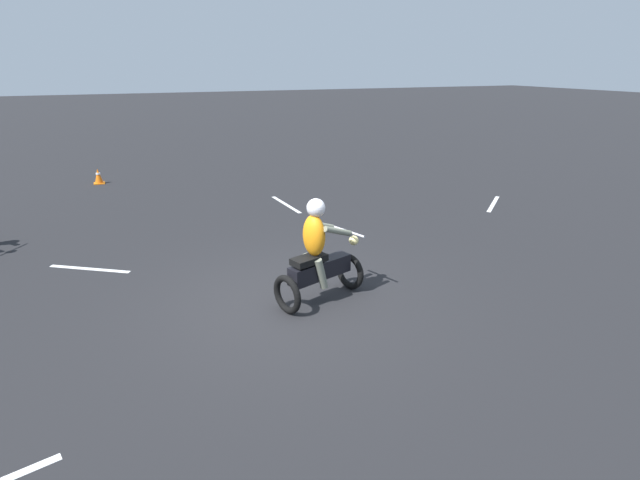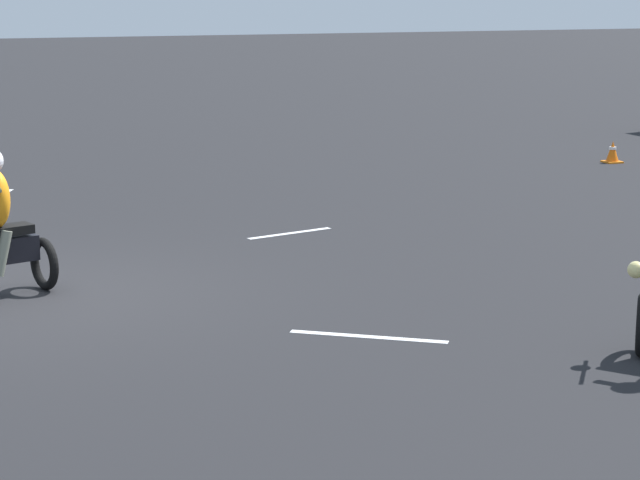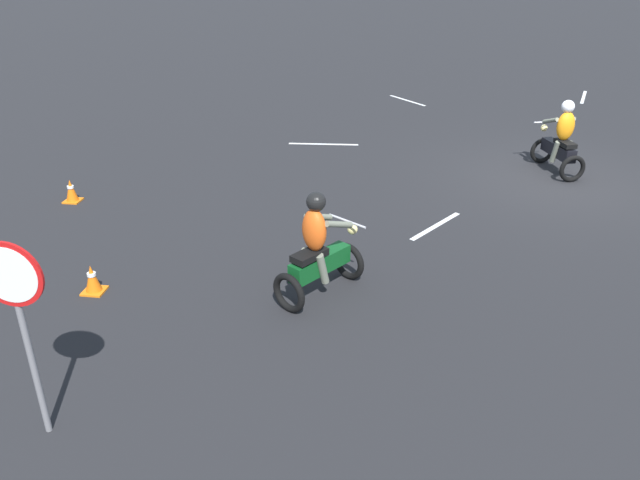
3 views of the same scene
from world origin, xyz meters
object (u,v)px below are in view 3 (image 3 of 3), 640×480
Objects in this scene: motorcycle_rider_foreground at (561,141)px; motorcycle_rider_background at (318,252)px; traffic_cone_mid_left at (71,191)px; traffic_cone_mid_center at (92,279)px; stop_sign at (16,303)px.

motorcycle_rider_foreground is 1.00× the size of motorcycle_rider_background.
traffic_cone_mid_left is (5.45, -2.91, -0.50)m from motorcycle_rider_background.
motorcycle_rider_foreground is 7.60m from motorcycle_rider_background.
traffic_cone_mid_center is (7.94, 6.46, -0.51)m from motorcycle_rider_foreground.
motorcycle_rider_foreground is at bearing 87.73° from motorcycle_rider_background.
motorcycle_rider_foreground is 10.25m from traffic_cone_mid_center.
motorcycle_rider_background is 3.43m from traffic_cone_mid_center.
motorcycle_rider_foreground is at bearing -140.85° from traffic_cone_mid_center.
stop_sign reaches higher than traffic_cone_mid_left.
traffic_cone_mid_left is (2.08, -3.31, 0.01)m from traffic_cone_mid_center.
traffic_cone_mid_left is at bearing -173.42° from motorcycle_rider_background.
stop_sign is at bearing -92.90° from motorcycle_rider_background.
motorcycle_rider_foreground and motorcycle_rider_background have the same top height.
stop_sign reaches higher than motorcycle_rider_background.
traffic_cone_mid_left is (10.02, 3.16, -0.50)m from motorcycle_rider_foreground.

